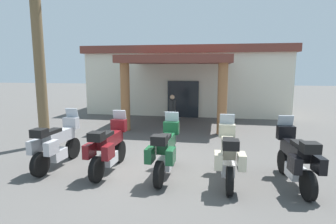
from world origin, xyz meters
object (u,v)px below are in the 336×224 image
(motorcycle_green, at_px, (166,151))
(palm_tree_roadside, at_px, (35,13))
(motorcycle_cream, at_px, (228,155))
(pedestrian, at_px, (172,109))
(motel_building, at_px, (188,79))
(motorcycle_maroon, at_px, (109,147))
(motorcycle_black, at_px, (296,158))
(motorcycle_silver, at_px, (57,144))

(motorcycle_green, xyz_separation_m, palm_tree_roadside, (-4.95, 2.18, 4.05))
(motorcycle_cream, xyz_separation_m, pedestrian, (-2.30, 5.96, 0.22))
(pedestrian, bearing_deg, motel_building, 54.17)
(motel_building, bearing_deg, palm_tree_roadside, -114.61)
(motorcycle_green, distance_m, palm_tree_roadside, 6.76)
(motorcycle_maroon, relative_size, palm_tree_roadside, 0.33)
(motorcycle_green, height_order, motorcycle_black, same)
(palm_tree_roadside, bearing_deg, motorcycle_green, -23.80)
(motorcycle_silver, distance_m, motorcycle_cream, 4.84)
(pedestrian, bearing_deg, motorcycle_cream, -102.69)
(motel_building, xyz_separation_m, motorcycle_green, (0.49, -11.55, -1.42))
(motel_building, xyz_separation_m, motorcycle_silver, (-2.74, -11.38, -1.42))
(motorcycle_silver, height_order, motorcycle_cream, same)
(motorcycle_black, distance_m, palm_tree_roadside, 9.40)
(motorcycle_green, xyz_separation_m, pedestrian, (-0.69, 5.82, 0.22))
(motorcycle_cream, bearing_deg, palm_tree_roadside, 69.83)
(pedestrian, bearing_deg, motorcycle_green, -117.06)
(motorcycle_silver, height_order, motorcycle_green, same)
(motel_building, relative_size, motorcycle_silver, 5.66)
(motorcycle_green, height_order, motorcycle_cream, same)
(motorcycle_maroon, distance_m, motorcycle_green, 1.61)
(motorcycle_silver, bearing_deg, palm_tree_roadside, 44.54)
(motel_building, height_order, palm_tree_roadside, palm_tree_roadside)
(motorcycle_silver, relative_size, palm_tree_roadside, 0.33)
(motorcycle_black, relative_size, palm_tree_roadside, 0.33)
(motorcycle_maroon, height_order, motorcycle_green, same)
(motorcycle_black, bearing_deg, motorcycle_silver, 81.92)
(motorcycle_maroon, relative_size, pedestrian, 1.38)
(motorcycle_silver, relative_size, motorcycle_cream, 1.00)
(motorcycle_silver, relative_size, motorcycle_maroon, 1.00)
(pedestrian, distance_m, palm_tree_roadside, 6.79)
(motel_building, height_order, motorcycle_maroon, motel_building)
(motel_building, height_order, motorcycle_green, motel_building)
(motorcycle_black, xyz_separation_m, pedestrian, (-3.91, 5.93, 0.22))
(motorcycle_black, bearing_deg, pedestrian, 27.77)
(palm_tree_roadside, bearing_deg, motel_building, 64.53)
(motorcycle_maroon, distance_m, motorcycle_black, 4.84)
(motorcycle_silver, bearing_deg, motorcycle_black, -88.49)
(motorcycle_silver, relative_size, pedestrian, 1.38)
(motorcycle_maroon, bearing_deg, palm_tree_roadside, 60.48)
(motorcycle_silver, xyz_separation_m, pedestrian, (2.53, 5.65, 0.22))
(motorcycle_cream, distance_m, palm_tree_roadside, 8.05)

